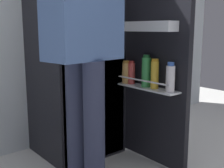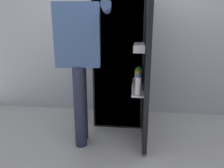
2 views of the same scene
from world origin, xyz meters
name	(u,v)px [view 1 (image 1 of 2)]	position (x,y,z in m)	size (l,w,h in m)	color
refrigerator	(81,44)	(0.03, 0.48, 0.90)	(0.65, 1.16, 1.80)	black
person	(85,28)	(-0.34, -0.12, 1.02)	(0.61, 0.71, 1.70)	#2D334C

